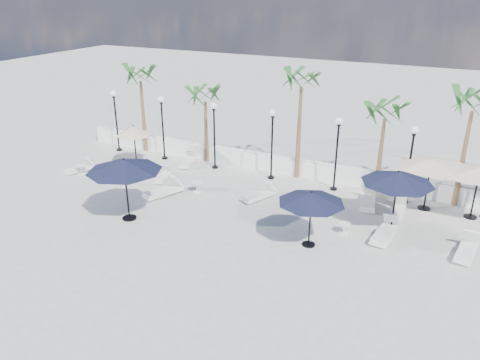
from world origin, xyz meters
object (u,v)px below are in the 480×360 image
at_px(parasol_navy_mid, 398,178).
at_px(lounger_5, 368,200).
at_px(lounger_3, 259,194).
at_px(parasol_cream_small, 134,131).
at_px(lounger_2, 162,176).
at_px(lounger_4, 164,191).
at_px(lounger_7, 398,210).
at_px(lounger_8, 467,250).
at_px(parasol_navy_left, 124,166).
at_px(lounger_6, 385,232).
at_px(lounger_0, 80,168).
at_px(parasol_navy_right, 311,198).
at_px(parasol_cream_sq_a, 432,159).
at_px(lounger_1, 188,161).

bearing_deg(parasol_navy_mid, lounger_5, 126.46).
relative_size(lounger_3, parasol_cream_small, 0.81).
xyz_separation_m(lounger_2, parasol_cream_small, (-2.56, 1.06, 1.91)).
height_order(lounger_4, lounger_7, lounger_4).
bearing_deg(lounger_2, lounger_5, -9.15).
distance_m(lounger_8, parasol_navy_left, 14.37).
bearing_deg(lounger_6, parasol_navy_mid, 89.61).
relative_size(lounger_0, lounger_4, 0.81).
relative_size(lounger_2, parasol_navy_left, 0.51).
height_order(parasol_navy_right, parasol_cream_sq_a, parasol_cream_sq_a).
bearing_deg(parasol_cream_sq_a, lounger_0, -168.57).
bearing_deg(lounger_2, lounger_1, 70.60).
xyz_separation_m(lounger_8, parasol_navy_left, (-13.79, -3.32, 2.32)).
xyz_separation_m(lounger_2, lounger_6, (11.98, -1.13, 0.06)).
distance_m(lounger_3, lounger_6, 6.41).
bearing_deg(lounger_7, lounger_0, -174.25).
distance_m(lounger_5, parasol_navy_right, 5.33).
distance_m(lounger_2, parasol_navy_left, 5.20).
height_order(lounger_2, lounger_6, lounger_6).
bearing_deg(lounger_4, parasol_cream_small, 167.29).
relative_size(lounger_5, lounger_8, 1.11).
relative_size(lounger_1, parasol_navy_left, 0.56).
distance_m(lounger_2, lounger_4, 2.07).
distance_m(lounger_2, parasol_navy_right, 9.99).
xyz_separation_m(lounger_0, lounger_7, (16.99, 2.46, 0.00)).
distance_m(lounger_4, parasol_navy_mid, 11.15).
bearing_deg(lounger_0, lounger_7, 31.09).
bearing_deg(lounger_7, lounger_2, -176.15).
bearing_deg(lounger_2, lounger_7, -12.07).
bearing_deg(lounger_3, lounger_4, -134.52).
distance_m(lounger_7, parasol_cream_sq_a, 2.76).
relative_size(lounger_0, parasol_cream_small, 0.73).
relative_size(lounger_2, lounger_6, 0.79).
bearing_deg(lounger_3, parasol_navy_mid, 21.88).
bearing_deg(lounger_5, parasol_navy_left, -156.66).
bearing_deg(parasol_navy_right, parasol_cream_small, 160.77).
bearing_deg(lounger_1, parasol_navy_left, -93.64).
bearing_deg(lounger_6, parasol_cream_sq_a, 78.39).
relative_size(parasol_navy_left, parasol_navy_right, 1.23).
height_order(lounger_0, lounger_4, lounger_4).
bearing_deg(lounger_1, lounger_0, -157.13).
height_order(lounger_1, lounger_2, lounger_1).
xyz_separation_m(lounger_6, parasol_navy_left, (-10.68, -3.31, 2.31)).
xyz_separation_m(lounger_3, lounger_4, (-4.45, -1.73, 0.02)).
relative_size(parasol_navy_right, parasol_cream_small, 1.09).
relative_size(lounger_8, parasol_navy_right, 0.75).
bearing_deg(lounger_5, parasol_navy_right, -115.71).
xyz_separation_m(lounger_5, lounger_8, (4.42, -2.85, -0.02)).
relative_size(lounger_6, parasol_cream_sq_a, 0.39).
xyz_separation_m(lounger_3, lounger_6, (6.29, -1.20, 0.02)).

